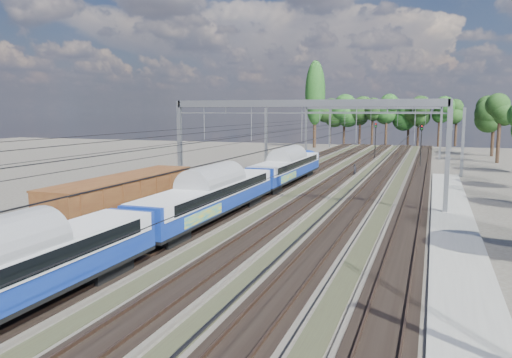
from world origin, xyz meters
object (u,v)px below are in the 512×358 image
(emu_train, at_px, (210,191))
(freight_boxcar, at_px, (124,199))
(signal_far, at_px, (421,141))
(worker, at_px, (355,170))
(signal_near, at_px, (375,136))

(emu_train, relative_size, freight_boxcar, 4.26)
(emu_train, bearing_deg, freight_boxcar, -138.68)
(emu_train, xyz_separation_m, freight_boxcar, (-4.50, -3.96, -0.22))
(freight_boxcar, relative_size, signal_far, 2.27)
(signal_far, bearing_deg, emu_train, -89.17)
(freight_boxcar, bearing_deg, emu_train, 41.32)
(worker, bearing_deg, freight_boxcar, -173.03)
(worker, xyz_separation_m, signal_near, (-0.29, 24.72, 3.05))
(worker, bearing_deg, emu_train, -167.11)
(emu_train, distance_m, freight_boxcar, 6.00)
(signal_near, height_order, signal_far, signal_far)
(signal_far, bearing_deg, signal_near, 140.89)
(freight_boxcar, xyz_separation_m, signal_near, (10.11, 58.51, 1.64))
(emu_train, height_order, freight_boxcar, emu_train)
(signal_near, bearing_deg, signal_far, -48.94)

